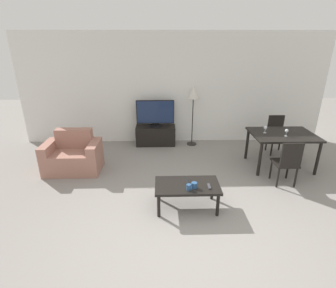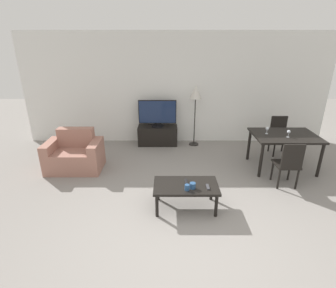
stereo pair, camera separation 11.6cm
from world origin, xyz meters
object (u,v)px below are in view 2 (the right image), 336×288
Objects in this scene: wine_glass_center at (288,132)px; armchair at (74,155)px; coffee_table at (185,187)px; cup_white_near at (187,187)px; tv_stand at (157,135)px; dining_chair_near at (288,163)px; floor_lamp at (195,95)px; tv at (157,114)px; cup_colored_far at (192,186)px; wine_glass_left at (267,129)px; dining_table at (284,138)px; remote_secondary at (186,181)px; remote_primary at (207,187)px; dining_chair_far at (279,134)px.

armchair is at bearing 178.76° from wine_glass_center.
coffee_table is 0.18m from cup_white_near.
tv_stand is 1.13× the size of dining_chair_near.
tv is at bearing 178.49° from floor_lamp.
floor_lamp reaches higher than cup_colored_far.
cup_colored_far is 2.29m from wine_glass_left.
dining_table is 8.37× the size of remote_secondary.
coffee_table is at bearing 166.20° from remote_primary.
dining_chair_near reaches higher than remote_secondary.
floor_lamp reaches higher than armchair.
armchair is at bearing -179.20° from dining_table.
cup_white_near is (-2.07, -1.57, -0.18)m from dining_table.
cup_colored_far is (-0.23, -0.03, 0.04)m from remote_primary.
armchair is 11.82× the size of cup_white_near.
remote_primary is at bearing -72.91° from tv.
wine_glass_left is (1.71, 1.47, 0.47)m from coffee_table.
floor_lamp is at bearing 27.72° from armchair.
armchair is 11.82× the size of cup_colored_far.
coffee_table is 10.85× the size of cup_colored_far.
cup_white_near is (-1.85, -0.80, -0.02)m from dining_chair_near.
dining_table is 13.67× the size of cup_white_near.
tv_stand reaches higher than coffee_table.
cup_white_near is at bearing -34.69° from armchair.
wine_glass_center is (0.21, 0.62, 0.35)m from dining_chair_near.
remote_primary is 1.63× the size of cup_white_near.
floor_lamp reaches higher than dining_table.
cup_colored_far is at bearing 29.52° from cup_white_near.
dining_chair_far is 0.98m from wine_glass_left.
wine_glass_left is (-0.58, -0.72, 0.35)m from dining_chair_far.
floor_lamp is 16.33× the size of cup_white_near.
coffee_table is 3.17m from dining_chair_far.
dining_chair_far is (4.47, 0.83, 0.18)m from armchair.
cup_colored_far is at bearing -156.83° from dining_chair_near.
tv_stand is 2.94m from cup_white_near.
tv is 2.81m from coffee_table.
dining_table is 2.21m from floor_lamp.
coffee_table is at bearing -160.74° from dining_chair_near.
remote_primary is at bearing -72.92° from tv_stand.
wine_glass_left is (-0.14, 0.82, 0.35)m from dining_chair_near.
armchair reaches higher than coffee_table.
remote_primary is at bearing -91.16° from floor_lamp.
dining_chair_far is at bearing 45.66° from cup_white_near.
remote_primary is 1.00× the size of remote_secondary.
dining_chair_near is 5.94× the size of wine_glass_left.
floor_lamp reaches higher than coffee_table.
dining_chair_near is at bearing -41.07° from tv_stand.
tv_stand is at bearing 102.53° from cup_colored_far.
dining_chair_far is 5.78× the size of remote_secondary.
coffee_table is (2.18, -1.36, 0.06)m from armchair.
wine_glass_left is at bearing 43.53° from cup_white_near.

